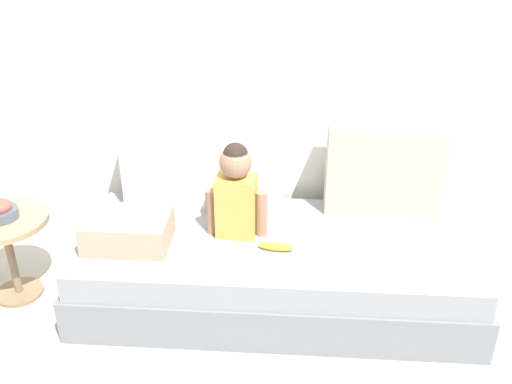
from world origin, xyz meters
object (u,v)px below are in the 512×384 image
side_table (6,236)px  throw_pillow_left (177,165)px  folded_blanket (128,230)px  throw_pillow_right (384,170)px  toddler (236,191)px  couch (275,268)px  banana (276,247)px  fruit_bowl (0,211)px

side_table → throw_pillow_left: bearing=25.9°
folded_blanket → throw_pillow_left: bearing=69.0°
throw_pillow_left → throw_pillow_right: size_ratio=0.95×
throw_pillow_right → toddler: bearing=-158.5°
side_table → couch: bearing=2.9°
side_table → banana: bearing=-1.8°
banana → side_table: side_table is taller
couch → banana: 0.23m
toddler → banana: toddler is taller
toddler → folded_blanket: size_ratio=1.21×
banana → side_table: size_ratio=0.37×
toddler → throw_pillow_right: bearing=21.5°
couch → folded_blanket: size_ratio=4.92×
throw_pillow_right → folded_blanket: throw_pillow_right is taller
banana → fruit_bowl: fruit_bowl is taller
throw_pillow_right → toddler: size_ratio=1.22×
couch → folded_blanket: bearing=-171.5°
throw_pillow_left → side_table: throw_pillow_left is taller
toddler → banana: bearing=-34.7°
side_table → folded_blanket: bearing=-3.3°
toddler → folded_blanket: 0.55m
throw_pillow_left → throw_pillow_right: throw_pillow_right is taller
throw_pillow_left → side_table: size_ratio=1.22×
folded_blanket → toddler: bearing=14.6°
throw_pillow_right → toddler: toddler is taller
banana → fruit_bowl: (-1.34, 0.04, 0.12)m
couch → side_table: size_ratio=4.27×
fruit_bowl → side_table: bearing=180.0°
banana → folded_blanket: bearing=179.5°
folded_blanket → fruit_bowl: bearing=176.7°
throw_pillow_left → banana: size_ratio=3.31×
throw_pillow_right → side_table: bearing=-168.4°
fruit_bowl → throw_pillow_right: bearing=11.6°
fruit_bowl → banana: bearing=-1.8°
couch → toddler: bearing=171.8°
toddler → banana: 0.33m
throw_pillow_left → toddler: toddler is taller
toddler → banana: size_ratio=2.85×
throw_pillow_left → banana: bearing=-38.1°
banana → toddler: bearing=145.3°
throw_pillow_left → fruit_bowl: size_ratio=3.40×
banana → side_table: (-1.34, 0.04, -0.03)m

